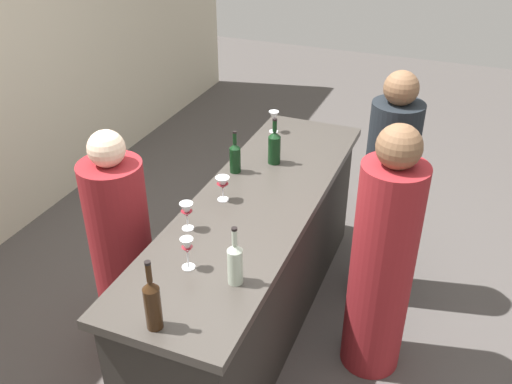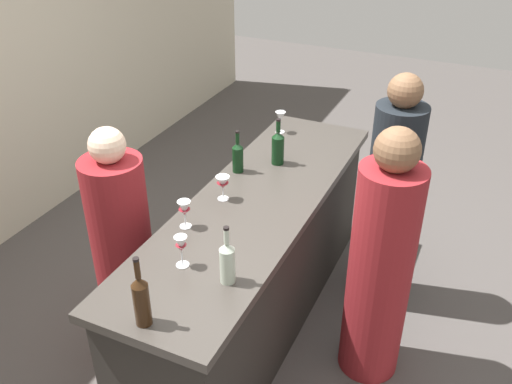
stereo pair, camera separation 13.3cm
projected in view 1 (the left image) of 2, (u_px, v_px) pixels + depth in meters
name	position (u px, v px, depth m)	size (l,w,h in m)	color
ground_plane	(256.00, 320.00, 3.65)	(12.00, 12.00, 0.00)	#4C4744
bar_counter	(256.00, 263.00, 3.41)	(2.35, 0.67, 0.92)	#2A2723
wine_bottle_leftmost_amber_brown	(152.00, 303.00, 2.25)	(0.07, 0.07, 0.34)	#331E0F
wine_bottle_second_left_clear_pale	(235.00, 262.00, 2.50)	(0.07, 0.07, 0.30)	#B7C6B2
wine_bottle_center_dark_green	(235.00, 157.00, 3.40)	(0.07, 0.07, 0.27)	black
wine_bottle_second_right_dark_green	(274.00, 146.00, 3.50)	(0.08, 0.08, 0.30)	black
wine_glass_near_left	(187.00, 248.00, 2.59)	(0.06, 0.06, 0.17)	white
wine_glass_near_center	(223.00, 184.00, 3.12)	(0.08, 0.08, 0.14)	white
wine_glass_near_right	(187.00, 211.00, 2.87)	(0.07, 0.07, 0.16)	white
wine_glass_far_left	(274.00, 117.00, 3.90)	(0.07, 0.07, 0.15)	white
person_left_guest	(386.00, 199.00, 3.53)	(0.33, 0.33, 1.57)	black
person_center_guest	(382.00, 264.00, 3.01)	(0.43, 0.43, 1.52)	maroon
person_right_guest	(122.00, 252.00, 3.21)	(0.40, 0.40, 1.40)	maroon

